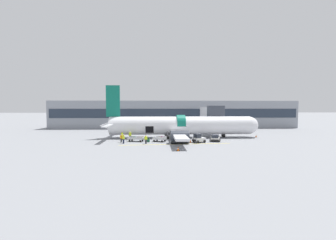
{
  "coord_description": "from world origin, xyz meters",
  "views": [
    {
      "loc": [
        -5.82,
        -43.79,
        6.65
      ],
      "look_at": [
        -3.52,
        3.85,
        4.0
      ],
      "focal_mm": 24.0,
      "sensor_mm": 36.0,
      "label": 1
    }
  ],
  "objects": [
    {
      "name": "apron_marking_line",
      "position": [
        -2.49,
        -3.52,
        0.0
      ],
      "size": [
        20.33,
        1.58,
        0.01
      ],
      "color": "yellow",
      "rests_on": "ground_plane"
    },
    {
      "name": "jet_bridge_stub",
      "position": [
        7.9,
        12.69,
        5.28
      ],
      "size": [
        3.83,
        12.54,
        7.08
      ],
      "color": "#4C4C51",
      "rests_on": "ground_plane"
    },
    {
      "name": "ground_crew_loader_a",
      "position": [
        -7.9,
        -2.74,
        0.85
      ],
      "size": [
        0.56,
        0.41,
        1.61
      ],
      "color": "black",
      "rests_on": "ground_plane"
    },
    {
      "name": "ground_crew_supervisor",
      "position": [
        -12.06,
        -2.17,
        0.9
      ],
      "size": [
        0.49,
        0.6,
        1.72
      ],
      "color": "#1E2338",
      "rests_on": "ground_plane"
    },
    {
      "name": "baggage_cart_loading",
      "position": [
        -9.9,
        0.23,
        0.5
      ],
      "size": [
        4.07,
        2.32,
        0.94
      ],
      "color": "#B7BABF",
      "rests_on": "ground_plane"
    },
    {
      "name": "baggage_tug_lead",
      "position": [
        2.04,
        -1.74,
        0.7
      ],
      "size": [
        2.68,
        2.45,
        1.69
      ],
      "color": "silver",
      "rests_on": "ground_plane"
    },
    {
      "name": "ground_crew_driver",
      "position": [
        -11.46,
        2.75,
        0.92
      ],
      "size": [
        0.6,
        0.53,
        1.75
      ],
      "color": "black",
      "rests_on": "ground_plane"
    },
    {
      "name": "safety_cone_wingtip",
      "position": [
        0.47,
        -1.82,
        0.29
      ],
      "size": [
        0.54,
        0.54,
        0.63
      ],
      "color": "black",
      "rests_on": "ground_plane"
    },
    {
      "name": "baggage_tug_mid",
      "position": [
        5.61,
        -0.26,
        0.58
      ],
      "size": [
        2.61,
        3.33,
        1.31
      ],
      "color": "silver",
      "rests_on": "ground_plane"
    },
    {
      "name": "airplane",
      "position": [
        -1.07,
        5.46,
        2.63
      ],
      "size": [
        35.17,
        30.36,
        11.46
      ],
      "color": "silver",
      "rests_on": "ground_plane"
    },
    {
      "name": "safety_cone_nose",
      "position": [
        16.37,
        5.25,
        0.29
      ],
      "size": [
        0.5,
        0.5,
        0.63
      ],
      "color": "black",
      "rests_on": "ground_plane"
    },
    {
      "name": "suitcase_on_tarmac_upright",
      "position": [
        -7.55,
        -0.71,
        0.37
      ],
      "size": [
        0.55,
        0.32,
        0.85
      ],
      "color": "#14472D",
      "rests_on": "ground_plane"
    },
    {
      "name": "safety_cone_engine_left",
      "position": [
        -2.6,
        -9.74,
        0.31
      ],
      "size": [
        0.59,
        0.59,
        0.66
      ],
      "color": "black",
      "rests_on": "ground_plane"
    },
    {
      "name": "ground_crew_helper",
      "position": [
        -12.7,
        -0.81,
        0.83
      ],
      "size": [
        0.54,
        0.47,
        1.58
      ],
      "color": "#2D2D33",
      "rests_on": "ground_plane"
    },
    {
      "name": "baggage_cart_queued",
      "position": [
        -5.27,
        -0.14,
        0.48
      ],
      "size": [
        3.36,
        2.44,
        1.03
      ],
      "color": "silver",
      "rests_on": "ground_plane"
    },
    {
      "name": "terminal_strip",
      "position": [
        0.0,
        32.83,
        4.4
      ],
      "size": [
        79.35,
        12.96,
        8.79
      ],
      "color": "gray",
      "rests_on": "ground_plane"
    },
    {
      "name": "ground_plane",
      "position": [
        0.0,
        0.0,
        0.0
      ],
      "size": [
        500.0,
        500.0,
        0.0
      ],
      "primitive_type": "plane",
      "color": "gray"
    },
    {
      "name": "ground_crew_loader_b",
      "position": [
        -13.01,
        2.33,
        0.89
      ],
      "size": [
        0.47,
        0.59,
        1.7
      ],
      "color": "#2D2D33",
      "rests_on": "ground_plane"
    }
  ]
}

